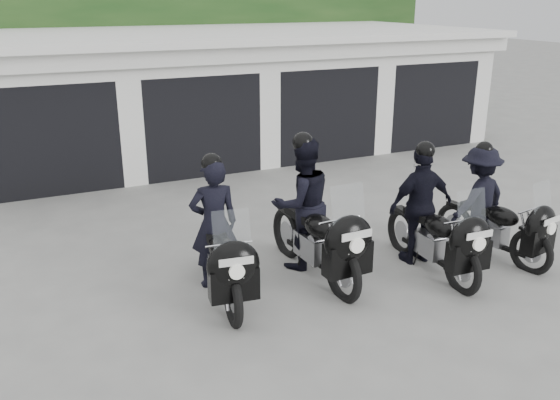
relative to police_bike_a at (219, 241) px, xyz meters
name	(u,v)px	position (x,y,z in m)	size (l,w,h in m)	color
ground	(326,276)	(1.56, -0.12, -0.77)	(80.00, 80.00, 0.00)	#969691
garage_block	(171,95)	(1.56, 7.94, 0.66)	(16.40, 6.80, 2.96)	white
background_vegetation	(140,30)	(1.93, 12.80, 2.00)	(20.00, 3.90, 5.80)	#173914
police_bike_a	(219,241)	(0.00, 0.00, 0.00)	(0.84, 2.22, 1.94)	black
police_bike_b	(309,214)	(1.40, 0.15, 0.11)	(0.96, 2.39, 2.08)	black
police_bike_c	(428,215)	(3.04, -0.43, 0.04)	(1.07, 2.20, 1.91)	black
police_bike_d	(487,206)	(4.17, -0.43, 0.00)	(1.16, 2.05, 1.80)	black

